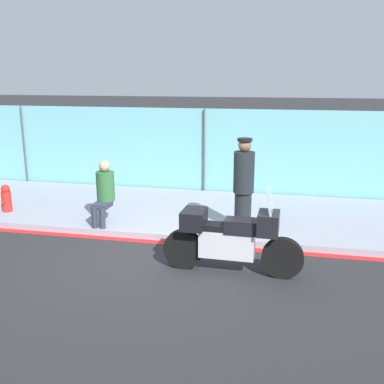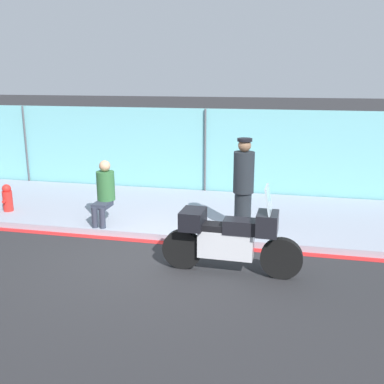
{
  "view_description": "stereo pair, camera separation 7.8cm",
  "coord_description": "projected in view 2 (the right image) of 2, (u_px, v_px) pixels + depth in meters",
  "views": [
    {
      "loc": [
        2.11,
        -6.92,
        3.07
      ],
      "look_at": [
        0.3,
        1.51,
        0.83
      ],
      "focal_mm": 42.0,
      "sensor_mm": 36.0,
      "label": 1
    },
    {
      "loc": [
        2.19,
        -6.9,
        3.07
      ],
      "look_at": [
        0.3,
        1.51,
        0.83
      ],
      "focal_mm": 42.0,
      "sensor_mm": 36.0,
      "label": 2
    }
  ],
  "objects": [
    {
      "name": "ground_plane",
      "position": [
        156.0,
        259.0,
        7.76
      ],
      "size": [
        120.0,
        120.0,
        0.0
      ],
      "primitive_type": "plane",
      "color": "#262628"
    },
    {
      "name": "sidewalk",
      "position": [
        190.0,
        212.0,
        10.21
      ],
      "size": [
        38.4,
        3.52,
        0.12
      ],
      "color": "#8E93A3",
      "rests_on": "ground_plane"
    },
    {
      "name": "curb_paint_stripe",
      "position": [
        168.0,
        243.0,
        8.48
      ],
      "size": [
        38.4,
        0.18,
        0.01
      ],
      "color": "red",
      "rests_on": "ground_plane"
    },
    {
      "name": "storefront_fence",
      "position": [
        206.0,
        152.0,
        11.69
      ],
      "size": [
        36.48,
        0.17,
        2.25
      ],
      "color": "#6BB2B7",
      "rests_on": "ground_plane"
    },
    {
      "name": "motorcycle",
      "position": [
        230.0,
        238.0,
        7.07
      ],
      "size": [
        2.24,
        0.53,
        1.46
      ],
      "rotation": [
        0.0,
        0.0,
        -0.02
      ],
      "color": "black",
      "rests_on": "ground_plane"
    },
    {
      "name": "officer_standing",
      "position": [
        243.0,
        185.0,
        8.53
      ],
      "size": [
        0.39,
        0.39,
        1.82
      ],
      "color": "#1E2328",
      "rests_on": "sidewalk"
    },
    {
      "name": "person_seated_on_curb",
      "position": [
        105.0,
        189.0,
        9.1
      ],
      "size": [
        0.37,
        0.66,
        1.29
      ],
      "color": "#2D3342",
      "rests_on": "sidewalk"
    },
    {
      "name": "fire_hydrant",
      "position": [
        7.0,
        198.0,
        10.0
      ],
      "size": [
        0.21,
        0.27,
        0.61
      ],
      "color": "red",
      "rests_on": "sidewalk"
    }
  ]
}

